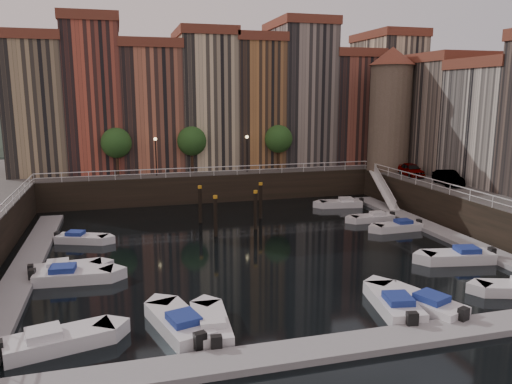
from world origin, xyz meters
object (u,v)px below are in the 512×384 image
object	(u,v)px
car_a	(411,171)
boat_left_2	(66,269)
mooring_pilings	(233,208)
boat_left_0	(56,341)
corner_tower	(390,107)
gangway	(384,188)
boat_left_1	(72,275)
car_b	(448,179)

from	to	relation	value
car_a	boat_left_2	bearing A→B (deg)	-150.80
mooring_pilings	boat_left_0	distance (m)	23.14
corner_tower	car_a	bearing A→B (deg)	-89.96
gangway	corner_tower	bearing A→B (deg)	57.20
mooring_pilings	boat_left_1	bearing A→B (deg)	-140.97
corner_tower	car_b	distance (m)	12.29
corner_tower	boat_left_0	bearing A→B (deg)	-139.81
boat_left_1	boat_left_0	bearing A→B (deg)	-85.08
mooring_pilings	boat_left_2	xyz separation A→B (m)	(-13.35, -8.90, -1.30)
boat_left_0	boat_left_2	distance (m)	10.35
car_b	corner_tower	bearing A→B (deg)	104.14
corner_tower	car_b	xyz separation A→B (m)	(0.56, -10.41, -6.51)
gangway	boat_left_0	distance (m)	38.11
boat_left_1	car_a	xyz separation A→B (m)	(33.01, 14.07, 3.31)
boat_left_0	car_b	world-z (taller)	car_b
mooring_pilings	car_b	bearing A→B (deg)	-4.92
corner_tower	boat_left_2	world-z (taller)	corner_tower
gangway	boat_left_0	xyz separation A→B (m)	(-30.07, -23.35, -1.52)
boat_left_2	car_a	distance (m)	35.94
corner_tower	boat_left_1	distance (m)	39.35
corner_tower	boat_left_2	xyz separation A→B (m)	(-33.51, -17.52, -9.84)
mooring_pilings	boat_left_2	world-z (taller)	mooring_pilings
mooring_pilings	car_a	world-z (taller)	car_a
boat_left_1	mooring_pilings	bearing A→B (deg)	43.75
mooring_pilings	car_b	world-z (taller)	car_b
boat_left_1	car_a	world-z (taller)	car_a
gangway	mooring_pilings	distance (m)	17.75
boat_left_1	corner_tower	bearing A→B (deg)	34.70
boat_left_0	car_b	size ratio (longest dim) A/B	1.26
corner_tower	boat_left_1	bearing A→B (deg)	-150.02
corner_tower	car_a	xyz separation A→B (m)	(0.00, -4.97, -6.50)
car_a	corner_tower	bearing A→B (deg)	98.70
mooring_pilings	car_b	xyz separation A→B (m)	(20.72, -1.78, 2.04)
mooring_pilings	corner_tower	bearing A→B (deg)	23.16
mooring_pilings	gangway	bearing A→B (deg)	13.44
corner_tower	boat_left_2	distance (m)	39.07
corner_tower	gangway	size ratio (longest dim) A/B	1.66
gangway	car_b	distance (m)	7.07
boat_left_2	car_b	distance (m)	34.96
mooring_pilings	car_a	size ratio (longest dim) A/B	1.50
mooring_pilings	boat_left_0	size ratio (longest dim) A/B	1.18
gangway	boat_left_0	bearing A→B (deg)	-142.17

